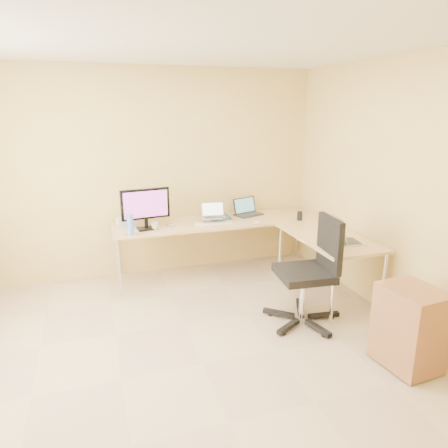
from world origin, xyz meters
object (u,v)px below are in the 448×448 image
object	(u,v)px
desk_return	(327,266)
cabinet	(410,327)
office_chair	(304,276)
keyboard	(214,223)
laptop_center	(214,211)
mug	(155,226)
desk_main	(219,248)
laptop_return	(349,232)
laptop_black	(249,207)
water_bottle	(130,225)
desk_fan	(131,213)
monitor	(146,209)

from	to	relation	value
desk_return	cabinet	distance (m)	1.39
office_chair	keyboard	bearing A→B (deg)	117.52
laptop_center	mug	xyz separation A→B (m)	(-0.75, -0.08, -0.11)
desk_return	desk_main	bearing A→B (deg)	134.27
mug	laptop_return	world-z (taller)	laptop_return
desk_main	laptop_black	size ratio (longest dim) A/B	7.39
desk_return	water_bottle	xyz separation A→B (m)	(-2.10, 0.70, 0.49)
desk_fan	cabinet	bearing A→B (deg)	-49.62
laptop_return	desk_fan	bearing A→B (deg)	63.03
desk_return	cabinet	world-z (taller)	desk_return
desk_return	cabinet	xyz separation A→B (m)	(-0.07, -1.39, -0.01)
laptop_black	laptop_center	bearing A→B (deg)	-177.56
keyboard	office_chair	distance (m)	1.46
mug	office_chair	world-z (taller)	office_chair
desk_return	desk_fan	xyz separation A→B (m)	(-2.05, 1.20, 0.49)
monitor	laptop_center	xyz separation A→B (m)	(0.84, 0.04, -0.09)
laptop_return	office_chair	bearing A→B (deg)	114.42
desk_main	desk_fan	xyz separation A→B (m)	(-1.07, 0.20, 0.49)
laptop_black	laptop_return	xyz separation A→B (m)	(0.58, -1.42, 0.00)
monitor	office_chair	size ratio (longest dim) A/B	0.52
laptop_center	desk_return	bearing A→B (deg)	-36.77
monitor	laptop_center	size ratio (longest dim) A/B	1.92
laptop_center	office_chair	world-z (taller)	office_chair
desk_return	desk_fan	bearing A→B (deg)	149.62
monitor	cabinet	world-z (taller)	monitor
monitor	water_bottle	world-z (taller)	monitor
desk_main	laptop_return	size ratio (longest dim) A/B	7.52
monitor	laptop_black	size ratio (longest dim) A/B	1.59
monitor	water_bottle	distance (m)	0.30
desk_main	keyboard	bearing A→B (deg)	-131.18
keyboard	mug	world-z (taller)	mug
laptop_center	laptop_return	distance (m)	1.65
keyboard	cabinet	size ratio (longest dim) A/B	0.65
laptop_black	water_bottle	world-z (taller)	water_bottle
laptop_center	mug	distance (m)	0.76
desk_main	keyboard	distance (m)	0.41
laptop_black	desk_fan	world-z (taller)	desk_fan
office_chair	cabinet	distance (m)	1.06
office_chair	cabinet	bearing A→B (deg)	-57.22
keyboard	desk_return	bearing A→B (deg)	-45.21
keyboard	cabinet	xyz separation A→B (m)	(1.02, -2.27, -0.38)
desk_main	cabinet	bearing A→B (deg)	-69.19
desk_return	mug	size ratio (longest dim) A/B	14.11
mug	desk_fan	bearing A→B (deg)	124.10
mug	desk_fan	size ratio (longest dim) A/B	0.35
desk_return	keyboard	distance (m)	1.44
desk_main	laptop_return	xyz separation A→B (m)	(1.04, -1.28, 0.48)
monitor	laptop_return	size ratio (longest dim) A/B	1.61
laptop_center	desk_fan	distance (m)	1.02
desk_fan	cabinet	distance (m)	3.30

